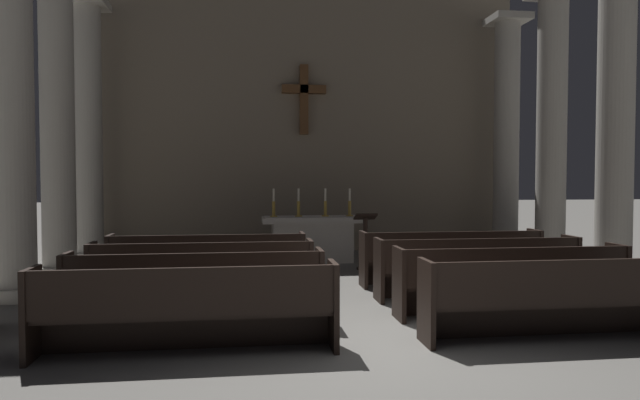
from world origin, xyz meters
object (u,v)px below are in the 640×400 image
column_right_fourth (506,139)px  lectern (365,243)px  column_right_third (551,132)px  column_right_second (615,122)px  column_left_second (12,113)px  candlestick_inner_right (325,208)px  candlestick_outer_right (350,207)px  candlestick_inner_left (299,208)px  pew_left_row_3 (203,274)px  pew_left_row_1 (187,310)px  candlestick_outer_left (274,208)px  column_left_third (58,126)px  pew_left_row_4 (208,262)px  pew_right_row_1 (558,299)px  pew_right_row_3 (478,268)px  pew_right_row_4 (451,258)px  pew_right_row_2 (512,281)px  altar (312,238)px  column_left_fourth (88,135)px  pew_left_row_2 (196,289)px

column_right_fourth → lectern: (-4.02, -2.10, -2.30)m
column_right_third → column_right_second: bearing=-90.0°
column_left_second → candlestick_inner_right: 6.41m
column_left_second → candlestick_outer_right: size_ratio=9.41×
candlestick_inner_left → candlestick_inner_right: (0.60, 0.00, 0.00)m
column_left_second → column_right_fourth: bearing=22.7°
pew_left_row_3 → candlestick_outer_right: 5.15m
pew_left_row_3 → candlestick_inner_right: 4.86m
pew_left_row_1 → column_right_fourth: size_ratio=0.54×
pew_left_row_1 → candlestick_outer_left: bearing=79.2°
column_left_third → candlestick_inner_left: bearing=14.2°
pew_left_row_1 → pew_left_row_4: size_ratio=1.00×
pew_right_row_1 → pew_right_row_3: size_ratio=1.00×
pew_right_row_4 → column_right_third: 4.18m
pew_left_row_1 → column_right_fourth: column_right_fourth is taller
pew_right_row_3 → column_right_second: (2.90, 0.91, 2.37)m
pew_right_row_1 → pew_right_row_2: 1.12m
column_right_fourth → pew_left_row_3: bearing=-144.3°
pew_left_row_3 → candlestick_inner_left: 4.59m
pew_right_row_4 → column_left_second: column_left_second is taller
pew_right_row_2 → column_right_second: (2.90, 2.04, 2.37)m
pew_left_row_1 → pew_left_row_4: same height
pew_right_row_4 → altar: (-2.08, 3.05, 0.06)m
column_left_fourth → column_right_fourth: 9.95m
pew_left_row_1 → lectern: lectern is taller
column_left_third → altar: 5.61m
pew_right_row_1 → pew_right_row_2: size_ratio=1.00×
pew_left_row_3 → pew_left_row_4: (0.00, 1.12, 0.00)m
lectern → pew_left_row_2: bearing=-126.5°
column_right_second → candlestick_outer_left: size_ratio=9.41×
pew_left_row_1 → candlestick_outer_left: candlestick_outer_left is taller
pew_right_row_2 → candlestick_inner_left: (-2.38, 5.29, 0.73)m
pew_left_row_1 → column_right_third: column_right_third is taller
column_left_third → lectern: (5.93, -0.02, -2.30)m
pew_left_row_4 → pew_right_row_1: size_ratio=1.00×
candlestick_inner_right → candlestick_outer_right: bearing=0.0°
pew_left_row_2 → column_left_second: size_ratio=0.54×
pew_right_row_2 → column_right_third: 5.56m
pew_right_row_2 → candlestick_inner_right: 5.63m
pew_left_row_4 → column_left_third: column_left_third is taller
pew_right_row_1 → pew_right_row_2: (0.00, 1.12, 0.00)m
column_right_second → pew_right_row_3: bearing=-162.5°
column_right_second → column_left_third: (-9.95, 2.08, 0.00)m
pew_left_row_2 → altar: bearing=68.6°
pew_left_row_3 → column_left_third: (-2.90, 2.99, 2.37)m
column_right_third → column_right_fourth: same height
pew_left_row_2 → candlestick_inner_right: size_ratio=5.09×
pew_right_row_3 → candlestick_outer_right: bearing=106.4°
candlestick_outer_right → column_right_second: bearing=-38.3°
pew_left_row_3 → column_right_fourth: column_right_fourth is taller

